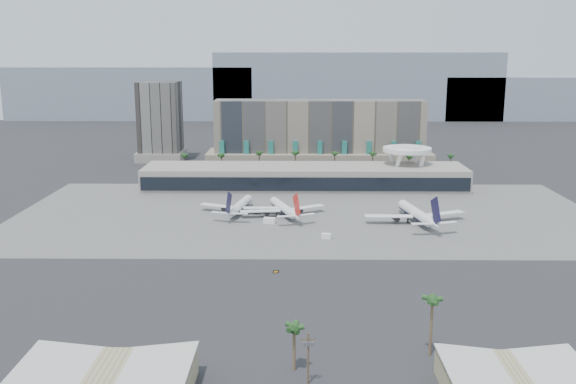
{
  "coord_description": "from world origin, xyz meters",
  "views": [
    {
      "loc": [
        -4.89,
        -225.18,
        71.99
      ],
      "look_at": [
        -8.03,
        40.0,
        13.32
      ],
      "focal_mm": 40.0,
      "sensor_mm": 36.0,
      "label": 1
    }
  ],
  "objects_px": {
    "service_vehicle_b": "(326,236)",
    "airliner_centre": "(284,208)",
    "airliner_left": "(240,206)",
    "taxiway_sign": "(276,272)",
    "airliner_right": "(417,214)",
    "utility_pole": "(308,354)",
    "service_vehicle_a": "(270,221)"
  },
  "relations": [
    {
      "from": "airliner_centre",
      "to": "service_vehicle_b",
      "type": "relative_size",
      "value": 10.12
    },
    {
      "from": "airliner_right",
      "to": "service_vehicle_b",
      "type": "distance_m",
      "value": 46.23
    },
    {
      "from": "utility_pole",
      "to": "service_vehicle_a",
      "type": "relative_size",
      "value": 2.39
    },
    {
      "from": "utility_pole",
      "to": "airliner_centre",
      "type": "bearing_deg",
      "value": 93.1
    },
    {
      "from": "utility_pole",
      "to": "airliner_centre",
      "type": "relative_size",
      "value": 0.31
    },
    {
      "from": "utility_pole",
      "to": "taxiway_sign",
      "type": "xyz_separation_m",
      "value": [
        -9.29,
        72.12,
        -6.68
      ]
    },
    {
      "from": "service_vehicle_b",
      "to": "taxiway_sign",
      "type": "relative_size",
      "value": 1.91
    },
    {
      "from": "utility_pole",
      "to": "service_vehicle_b",
      "type": "height_order",
      "value": "utility_pole"
    },
    {
      "from": "airliner_left",
      "to": "airliner_right",
      "type": "height_order",
      "value": "airliner_right"
    },
    {
      "from": "airliner_left",
      "to": "taxiway_sign",
      "type": "distance_m",
      "value": 81.49
    },
    {
      "from": "airliner_centre",
      "to": "taxiway_sign",
      "type": "xyz_separation_m",
      "value": [
        -1.33,
        -74.89,
        -3.08
      ]
    },
    {
      "from": "airliner_left",
      "to": "service_vehicle_a",
      "type": "xyz_separation_m",
      "value": [
        14.16,
        -16.97,
        -2.23
      ]
    },
    {
      "from": "airliner_centre",
      "to": "taxiway_sign",
      "type": "bearing_deg",
      "value": -110.2
    },
    {
      "from": "utility_pole",
      "to": "taxiway_sign",
      "type": "bearing_deg",
      "value": 97.34
    },
    {
      "from": "service_vehicle_b",
      "to": "airliner_left",
      "type": "bearing_deg",
      "value": 148.14
    },
    {
      "from": "airliner_right",
      "to": "taxiway_sign",
      "type": "xyz_separation_m",
      "value": [
        -58.17,
        -63.82,
        -3.56
      ]
    },
    {
      "from": "utility_pole",
      "to": "airliner_left",
      "type": "distance_m",
      "value": 153.99
    },
    {
      "from": "utility_pole",
      "to": "airliner_right",
      "type": "bearing_deg",
      "value": 70.22
    },
    {
      "from": "airliner_centre",
      "to": "airliner_right",
      "type": "xyz_separation_m",
      "value": [
        56.83,
        -11.07,
        0.48
      ]
    },
    {
      "from": "service_vehicle_b",
      "to": "airliner_centre",
      "type": "bearing_deg",
      "value": 130.92
    },
    {
      "from": "airliner_right",
      "to": "service_vehicle_b",
      "type": "height_order",
      "value": "airliner_right"
    },
    {
      "from": "utility_pole",
      "to": "service_vehicle_b",
      "type": "distance_m",
      "value": 112.74
    },
    {
      "from": "airliner_left",
      "to": "taxiway_sign",
      "type": "xyz_separation_m",
      "value": [
        18.73,
        -79.26,
        -3.0
      ]
    },
    {
      "from": "service_vehicle_a",
      "to": "airliner_right",
      "type": "bearing_deg",
      "value": 12.21
    },
    {
      "from": "airliner_right",
      "to": "service_vehicle_a",
      "type": "xyz_separation_m",
      "value": [
        -62.74,
        -1.53,
        -2.79
      ]
    },
    {
      "from": "airliner_left",
      "to": "service_vehicle_a",
      "type": "height_order",
      "value": "airliner_left"
    },
    {
      "from": "airliner_right",
      "to": "utility_pole",
      "type": "bearing_deg",
      "value": -120.85
    },
    {
      "from": "airliner_centre",
      "to": "service_vehicle_a",
      "type": "height_order",
      "value": "airliner_centre"
    },
    {
      "from": "airliner_centre",
      "to": "service_vehicle_b",
      "type": "height_order",
      "value": "airliner_centre"
    },
    {
      "from": "utility_pole",
      "to": "airliner_left",
      "type": "relative_size",
      "value": 0.31
    },
    {
      "from": "airliner_right",
      "to": "taxiway_sign",
      "type": "relative_size",
      "value": 22.7
    },
    {
      "from": "airliner_centre",
      "to": "airliner_right",
      "type": "height_order",
      "value": "airliner_right"
    }
  ]
}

